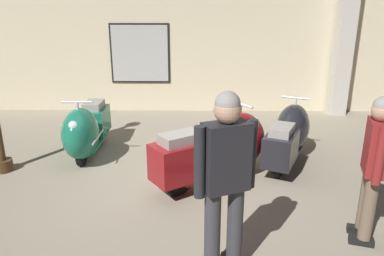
{
  "coord_description": "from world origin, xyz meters",
  "views": [
    {
      "loc": [
        0.32,
        -4.76,
        2.37
      ],
      "look_at": [
        0.24,
        0.77,
        0.58
      ],
      "focal_mm": 34.03,
      "sensor_mm": 36.0,
      "label": 1
    }
  ],
  "objects_px": {
    "scooter_2": "(289,134)",
    "visitor_1": "(374,161)",
    "scooter_0": "(86,130)",
    "visitor_0": "(225,174)",
    "scooter_1": "(221,148)"
  },
  "relations": [
    {
      "from": "scooter_2",
      "to": "visitor_1",
      "type": "relative_size",
      "value": 1.08
    },
    {
      "from": "scooter_0",
      "to": "scooter_1",
      "type": "xyz_separation_m",
      "value": [
        2.19,
        -0.87,
        0.03
      ]
    },
    {
      "from": "visitor_1",
      "to": "scooter_2",
      "type": "bearing_deg",
      "value": -65.13
    },
    {
      "from": "scooter_2",
      "to": "visitor_1",
      "type": "xyz_separation_m",
      "value": [
        0.3,
        -2.15,
        0.45
      ]
    },
    {
      "from": "scooter_1",
      "to": "visitor_1",
      "type": "relative_size",
      "value": 1.14
    },
    {
      "from": "scooter_1",
      "to": "scooter_2",
      "type": "bearing_deg",
      "value": -2.0
    },
    {
      "from": "scooter_1",
      "to": "scooter_2",
      "type": "distance_m",
      "value": 1.38
    },
    {
      "from": "scooter_2",
      "to": "visitor_0",
      "type": "bearing_deg",
      "value": 179.94
    },
    {
      "from": "scooter_2",
      "to": "visitor_0",
      "type": "height_order",
      "value": "visitor_0"
    },
    {
      "from": "scooter_2",
      "to": "visitor_0",
      "type": "xyz_separation_m",
      "value": [
        -1.24,
        -2.69,
        0.55
      ]
    },
    {
      "from": "scooter_0",
      "to": "scooter_2",
      "type": "bearing_deg",
      "value": 86.56
    },
    {
      "from": "scooter_0",
      "to": "visitor_1",
      "type": "bearing_deg",
      "value": 56.66
    },
    {
      "from": "visitor_0",
      "to": "scooter_1",
      "type": "bearing_deg",
      "value": -26.45
    },
    {
      "from": "scooter_2",
      "to": "scooter_0",
      "type": "bearing_deg",
      "value": 112.82
    },
    {
      "from": "scooter_1",
      "to": "scooter_2",
      "type": "xyz_separation_m",
      "value": [
        1.15,
        0.75,
        -0.05
      ]
    }
  ]
}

